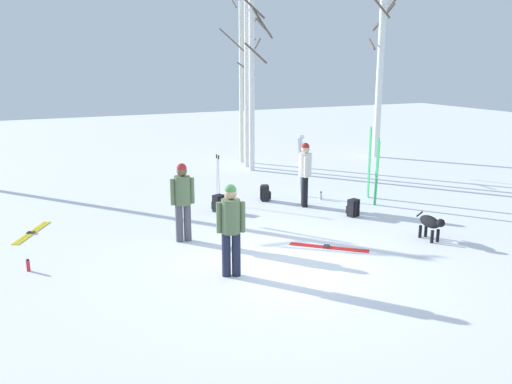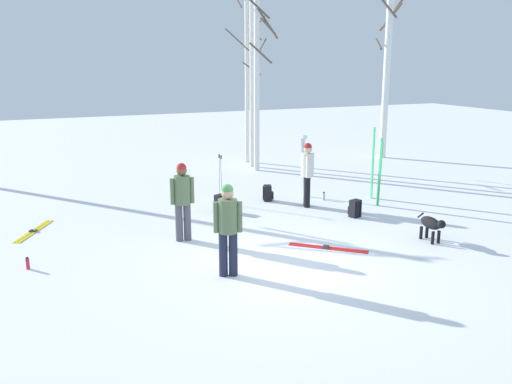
{
  "view_description": "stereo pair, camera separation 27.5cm",
  "coord_description": "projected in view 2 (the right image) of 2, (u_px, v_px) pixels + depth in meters",
  "views": [
    {
      "loc": [
        -4.63,
        -8.75,
        3.85
      ],
      "look_at": [
        0.36,
        1.88,
        1.0
      ],
      "focal_mm": 38.58,
      "sensor_mm": 36.0,
      "label": 1
    },
    {
      "loc": [
        -4.38,
        -8.87,
        3.85
      ],
      "look_at": [
        0.36,
        1.88,
        1.0
      ],
      "focal_mm": 38.58,
      "sensor_mm": 36.0,
      "label": 2
    }
  ],
  "objects": [
    {
      "name": "backpack_0",
      "position": [
        355.0,
        209.0,
        13.71
      ],
      "size": [
        0.3,
        0.33,
        0.44
      ],
      "color": "black",
      "rests_on": "ground_plane"
    },
    {
      "name": "person_1",
      "position": [
        307.0,
        170.0,
        14.52
      ],
      "size": [
        0.34,
        0.48,
        1.72
      ],
      "color": "black",
      "rests_on": "ground_plane"
    },
    {
      "name": "birch_tree_3",
      "position": [
        247.0,
        80.0,
        20.35
      ],
      "size": [
        1.4,
        1.39,
        5.88
      ],
      "color": "silver",
      "rests_on": "ground_plane"
    },
    {
      "name": "ski_pair_lying_1",
      "position": [
        328.0,
        248.0,
        11.48
      ],
      "size": [
        1.35,
        1.25,
        0.05
      ],
      "color": "red",
      "rests_on": "ground_plane"
    },
    {
      "name": "person_2",
      "position": [
        182.0,
        197.0,
        11.75
      ],
      "size": [
        0.52,
        0.34,
        1.72
      ],
      "color": "#4C4C56",
      "rests_on": "ground_plane"
    },
    {
      "name": "ski_pair_planted_2",
      "position": [
        373.0,
        163.0,
        15.38
      ],
      "size": [
        0.06,
        0.14,
        2.02
      ],
      "color": "green",
      "rests_on": "ground_plane"
    },
    {
      "name": "backpack_1",
      "position": [
        220.0,
        203.0,
        14.23
      ],
      "size": [
        0.32,
        0.34,
        0.44
      ],
      "color": "black",
      "rests_on": "ground_plane"
    },
    {
      "name": "ski_pair_planted_1",
      "position": [
        305.0,
        166.0,
        15.6
      ],
      "size": [
        0.22,
        0.15,
        1.77
      ],
      "color": "white",
      "rests_on": "ground_plane"
    },
    {
      "name": "ski_poles_0",
      "position": [
        220.0,
        178.0,
        14.85
      ],
      "size": [
        0.07,
        0.24,
        1.36
      ],
      "color": "#B2B2BC",
      "rests_on": "ground_plane"
    },
    {
      "name": "ski_pair_planted_0",
      "position": [
        380.0,
        173.0,
        14.57
      ],
      "size": [
        0.05,
        0.21,
        1.84
      ],
      "color": "green",
      "rests_on": "ground_plane"
    },
    {
      "name": "dog",
      "position": [
        432.0,
        224.0,
        11.81
      ],
      "size": [
        0.24,
        0.9,
        0.57
      ],
      "color": "black",
      "rests_on": "ground_plane"
    },
    {
      "name": "birch_tree_2",
      "position": [
        251.0,
        52.0,
        19.23
      ],
      "size": [
        1.21,
        1.11,
        7.92
      ],
      "color": "silver",
      "rests_on": "ground_plane"
    },
    {
      "name": "birch_tree_4",
      "position": [
        387.0,
        71.0,
        21.28
      ],
      "size": [
        1.3,
        1.3,
        6.39
      ],
      "color": "white",
      "rests_on": "ground_plane"
    },
    {
      "name": "water_bottle_1",
      "position": [
        28.0,
        263.0,
        10.32
      ],
      "size": [
        0.07,
        0.07,
        0.24
      ],
      "color": "red",
      "rests_on": "ground_plane"
    },
    {
      "name": "ski_pair_lying_0",
      "position": [
        34.0,
        231.0,
        12.6
      ],
      "size": [
        0.94,
        1.58,
        0.05
      ],
      "color": "yellow",
      "rests_on": "ground_plane"
    },
    {
      "name": "person_0",
      "position": [
        228.0,
        224.0,
        9.81
      ],
      "size": [
        0.5,
        0.34,
        1.72
      ],
      "color": "#1E2338",
      "rests_on": "ground_plane"
    },
    {
      "name": "birch_tree_1",
      "position": [
        257.0,
        74.0,
        18.71
      ],
      "size": [
        1.5,
        0.93,
        6.41
      ],
      "color": "white",
      "rests_on": "ground_plane"
    },
    {
      "name": "backpack_2",
      "position": [
        268.0,
        193.0,
        15.27
      ],
      "size": [
        0.33,
        0.31,
        0.44
      ],
      "color": "black",
      "rests_on": "ground_plane"
    },
    {
      "name": "ground_plane",
      "position": [
        279.0,
        266.0,
        10.51
      ],
      "size": [
        60.0,
        60.0,
        0.0
      ],
      "primitive_type": "plane",
      "color": "white"
    },
    {
      "name": "water_bottle_0",
      "position": [
        324.0,
        196.0,
        15.37
      ],
      "size": [
        0.07,
        0.07,
        0.23
      ],
      "color": "silver",
      "rests_on": "ground_plane"
    }
  ]
}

